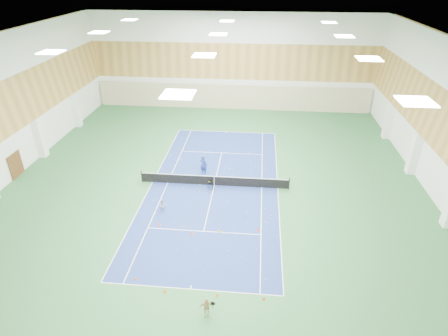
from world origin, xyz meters
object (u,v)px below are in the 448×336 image
object	(u,v)px
coach	(204,165)
ball_cart	(210,185)
child_court	(163,205)
tennis_net	(214,180)
child_apron	(206,307)

from	to	relation	value
coach	ball_cart	bearing A→B (deg)	133.96
child_court	coach	bearing A→B (deg)	39.33
tennis_net	ball_cart	xyz separation A→B (m)	(-0.26, -0.60, -0.15)
child_apron	ball_cart	xyz separation A→B (m)	(-1.47, 13.01, -0.22)
tennis_net	child_apron	distance (m)	13.67
tennis_net	child_court	xyz separation A→B (m)	(-3.50, -4.19, -0.02)
ball_cart	tennis_net	bearing A→B (deg)	57.92
coach	tennis_net	bearing A→B (deg)	145.43
child_court	child_apron	size ratio (longest dim) A/B	0.85
tennis_net	child_apron	size ratio (longest dim) A/B	10.30
tennis_net	ball_cart	world-z (taller)	tennis_net
child_court	child_apron	distance (m)	10.53
coach	ball_cart	xyz separation A→B (m)	(0.93, -2.55, -0.55)
tennis_net	child_apron	xyz separation A→B (m)	(1.20, -13.61, 0.07)
tennis_net	child_apron	world-z (taller)	child_apron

